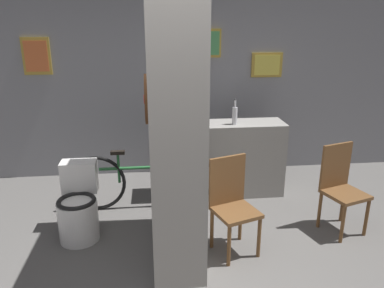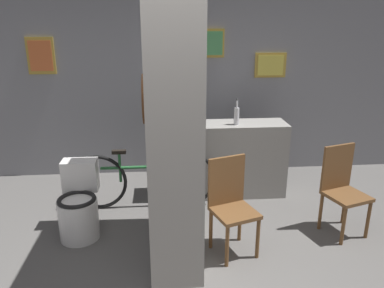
{
  "view_description": "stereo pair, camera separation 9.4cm",
  "coord_description": "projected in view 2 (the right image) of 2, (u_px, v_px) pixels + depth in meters",
  "views": [
    {
      "loc": [
        -0.12,
        -2.6,
        2.15
      ],
      "look_at": [
        0.27,
        0.99,
        0.95
      ],
      "focal_mm": 35.0,
      "sensor_mm": 36.0,
      "label": 1
    },
    {
      "loc": [
        -0.02,
        -2.61,
        2.15
      ],
      "look_at": [
        0.27,
        0.99,
        0.95
      ],
      "focal_mm": 35.0,
      "sensor_mm": 36.0,
      "label": 2
    }
  ],
  "objects": [
    {
      "name": "toilet",
      "position": [
        79.0,
        207.0,
        3.85
      ],
      "size": [
        0.4,
        0.56,
        0.76
      ],
      "color": "white",
      "rests_on": "ground_plane"
    },
    {
      "name": "bicycle",
      "position": [
        144.0,
        180.0,
        4.42
      ],
      "size": [
        1.74,
        0.42,
        0.73
      ],
      "color": "black",
      "rests_on": "ground_plane"
    },
    {
      "name": "pillar_center",
      "position": [
        173.0,
        121.0,
        3.29
      ],
      "size": [
        0.47,
        1.18,
        2.6
      ],
      "color": "gray",
      "rests_on": "ground_plane"
    },
    {
      "name": "bottle_tall",
      "position": [
        237.0,
        115.0,
        4.51
      ],
      "size": [
        0.06,
        0.06,
        0.32
      ],
      "color": "silver",
      "rests_on": "counter_shelf"
    },
    {
      "name": "counter_shelf",
      "position": [
        225.0,
        159.0,
        4.75
      ],
      "size": [
        1.5,
        0.44,
        0.94
      ],
      "color": "gray",
      "rests_on": "ground_plane"
    },
    {
      "name": "chair_by_doorway",
      "position": [
        342.0,
        187.0,
        3.88
      ],
      "size": [
        0.48,
        0.48,
        0.93
      ],
      "rotation": [
        0.0,
        0.0,
        0.31
      ],
      "color": "brown",
      "rests_on": "ground_plane"
    },
    {
      "name": "wall_back",
      "position": [
        163.0,
        84.0,
        5.22
      ],
      "size": [
        8.0,
        0.09,
        2.6
      ],
      "color": "gray",
      "rests_on": "ground_plane"
    },
    {
      "name": "chair_near_pillar",
      "position": [
        231.0,
        202.0,
        3.55
      ],
      "size": [
        0.48,
        0.48,
        0.93
      ],
      "rotation": [
        0.0,
        0.0,
        0.33
      ],
      "color": "brown",
      "rests_on": "ground_plane"
    }
  ]
}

